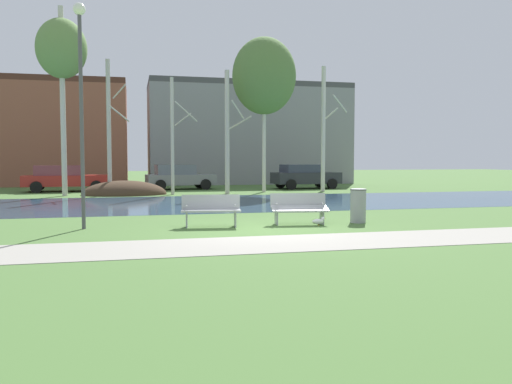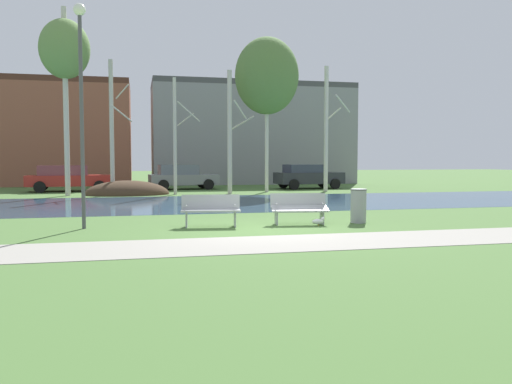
{
  "view_description": "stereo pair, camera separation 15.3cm",
  "coord_description": "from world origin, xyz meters",
  "px_view_note": "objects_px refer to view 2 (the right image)",
  "views": [
    {
      "loc": [
        -3.3,
        -12.79,
        1.84
      ],
      "look_at": [
        0.11,
        1.49,
        0.91
      ],
      "focal_mm": 36.21,
      "sensor_mm": 36.0,
      "label": 1
    },
    {
      "loc": [
        -3.16,
        -12.83,
        1.84
      ],
      "look_at": [
        0.11,
        1.49,
        0.91
      ],
      "focal_mm": 36.21,
      "sensor_mm": 36.0,
      "label": 2
    }
  ],
  "objects_px": {
    "bench_left": "(211,210)",
    "bench_right": "(299,208)",
    "seagull": "(318,221)",
    "trash_bin": "(358,205)",
    "parked_van_nearest_red": "(68,178)",
    "parked_hatch_third_dark": "(308,176)",
    "streetlamp": "(81,82)",
    "parked_sedan_second_grey": "(182,176)"
  },
  "relations": [
    {
      "from": "bench_left",
      "to": "bench_right",
      "type": "distance_m",
      "value": 2.52
    },
    {
      "from": "seagull",
      "to": "trash_bin",
      "type": "bearing_deg",
      "value": 16.96
    },
    {
      "from": "parked_van_nearest_red",
      "to": "parked_hatch_third_dark",
      "type": "distance_m",
      "value": 14.28
    },
    {
      "from": "streetlamp",
      "to": "parked_hatch_third_dark",
      "type": "distance_m",
      "value": 20.48
    },
    {
      "from": "trash_bin",
      "to": "seagull",
      "type": "height_order",
      "value": "trash_bin"
    },
    {
      "from": "bench_left",
      "to": "parked_sedan_second_grey",
      "type": "bearing_deg",
      "value": 87.79
    },
    {
      "from": "bench_left",
      "to": "parked_hatch_third_dark",
      "type": "height_order",
      "value": "parked_hatch_third_dark"
    },
    {
      "from": "seagull",
      "to": "parked_sedan_second_grey",
      "type": "distance_m",
      "value": 18.51
    },
    {
      "from": "bench_right",
      "to": "trash_bin",
      "type": "relative_size",
      "value": 1.68
    },
    {
      "from": "parked_hatch_third_dark",
      "to": "parked_van_nearest_red",
      "type": "bearing_deg",
      "value": 178.3
    },
    {
      "from": "bench_right",
      "to": "parked_van_nearest_red",
      "type": "xyz_separation_m",
      "value": [
        -8.35,
        17.27,
        0.31
      ]
    },
    {
      "from": "trash_bin",
      "to": "bench_left",
      "type": "bearing_deg",
      "value": 179.33
    },
    {
      "from": "bench_left",
      "to": "trash_bin",
      "type": "xyz_separation_m",
      "value": [
        4.31,
        -0.05,
        0.04
      ]
    },
    {
      "from": "bench_left",
      "to": "parked_sedan_second_grey",
      "type": "height_order",
      "value": "parked_sedan_second_grey"
    },
    {
      "from": "trash_bin",
      "to": "streetlamp",
      "type": "relative_size",
      "value": 0.17
    },
    {
      "from": "trash_bin",
      "to": "parked_hatch_third_dark",
      "type": "distance_m",
      "value": 17.39
    },
    {
      "from": "bench_left",
      "to": "bench_right",
      "type": "xyz_separation_m",
      "value": [
        2.52,
        0.0,
        0.0
      ]
    },
    {
      "from": "bench_left",
      "to": "parked_van_nearest_red",
      "type": "height_order",
      "value": "parked_van_nearest_red"
    },
    {
      "from": "bench_left",
      "to": "streetlamp",
      "type": "xyz_separation_m",
      "value": [
        -3.34,
        0.37,
        3.4
      ]
    },
    {
      "from": "trash_bin",
      "to": "streetlamp",
      "type": "xyz_separation_m",
      "value": [
        -7.65,
        0.42,
        3.36
      ]
    },
    {
      "from": "bench_right",
      "to": "parked_hatch_third_dark",
      "type": "bearing_deg",
      "value": 70.64
    },
    {
      "from": "parked_sedan_second_grey",
      "to": "parked_hatch_third_dark",
      "type": "distance_m",
      "value": 7.82
    },
    {
      "from": "bench_left",
      "to": "seagull",
      "type": "distance_m",
      "value": 2.99
    },
    {
      "from": "seagull",
      "to": "streetlamp",
      "type": "xyz_separation_m",
      "value": [
        -6.28,
        0.84,
        3.74
      ]
    },
    {
      "from": "parked_hatch_third_dark",
      "to": "parked_sedan_second_grey",
      "type": "bearing_deg",
      "value": 172.26
    },
    {
      "from": "bench_right",
      "to": "trash_bin",
      "type": "bearing_deg",
      "value": -1.61
    },
    {
      "from": "parked_van_nearest_red",
      "to": "parked_sedan_second_grey",
      "type": "relative_size",
      "value": 1.15
    },
    {
      "from": "seagull",
      "to": "streetlamp",
      "type": "height_order",
      "value": "streetlamp"
    },
    {
      "from": "bench_right",
      "to": "streetlamp",
      "type": "height_order",
      "value": "streetlamp"
    },
    {
      "from": "parked_sedan_second_grey",
      "to": "streetlamp",
      "type": "bearing_deg",
      "value": -102.96
    },
    {
      "from": "bench_right",
      "to": "bench_left",
      "type": "bearing_deg",
      "value": 180.0
    },
    {
      "from": "trash_bin",
      "to": "parked_hatch_third_dark",
      "type": "height_order",
      "value": "parked_hatch_third_dark"
    },
    {
      "from": "trash_bin",
      "to": "parked_sedan_second_grey",
      "type": "bearing_deg",
      "value": 101.39
    },
    {
      "from": "parked_sedan_second_grey",
      "to": "bench_left",
      "type": "bearing_deg",
      "value": -92.21
    },
    {
      "from": "trash_bin",
      "to": "seagull",
      "type": "xyz_separation_m",
      "value": [
        -1.37,
        -0.42,
        -0.38
      ]
    },
    {
      "from": "seagull",
      "to": "parked_hatch_third_dark",
      "type": "relative_size",
      "value": 0.09
    },
    {
      "from": "bench_right",
      "to": "streetlamp",
      "type": "xyz_separation_m",
      "value": [
        -5.86,
        0.37,
        3.4
      ]
    },
    {
      "from": "bench_left",
      "to": "parked_hatch_third_dark",
      "type": "bearing_deg",
      "value": 63.39
    },
    {
      "from": "parked_van_nearest_red",
      "to": "bench_right",
      "type": "bearing_deg",
      "value": -64.18
    },
    {
      "from": "bench_left",
      "to": "streetlamp",
      "type": "bearing_deg",
      "value": 173.61
    },
    {
      "from": "parked_van_nearest_red",
      "to": "parked_sedan_second_grey",
      "type": "bearing_deg",
      "value": 5.51
    },
    {
      "from": "bench_left",
      "to": "trash_bin",
      "type": "distance_m",
      "value": 4.31
    }
  ]
}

